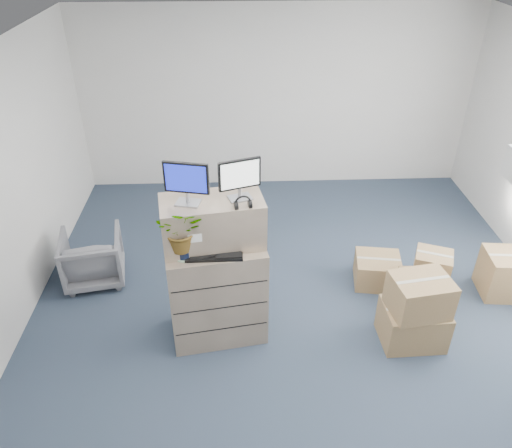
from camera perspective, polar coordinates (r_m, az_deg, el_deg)
The scene contains 16 objects.
ground at distance 5.58m, azimuth 4.92°, elevation -12.03°, with size 7.00×7.00×0.00m, color #222C3D.
wall_back at distance 7.87m, azimuth 2.39°, elevation 14.02°, with size 6.00×0.02×2.80m, color silver.
filing_cabinet_lower at distance 5.20m, azimuth -4.49°, elevation -7.59°, with size 0.96×0.59×1.12m, color #826E59.
filing_cabinet_upper at distance 4.76m, azimuth -4.98°, elevation 0.23°, with size 0.96×0.48×0.48m, color #826E59.
monitor_left at distance 4.50m, azimuth -7.97°, elevation 4.88°, with size 0.41×0.20×0.41m.
monitor_right at distance 4.54m, azimuth -1.88°, elevation 5.36°, with size 0.39×0.21×0.40m.
headphones at distance 4.49m, azimuth -1.49°, elevation 2.41°, with size 0.16×0.16×0.02m, color black.
keyboard at distance 4.72m, azimuth -4.81°, elevation -3.43°, with size 0.54×0.22×0.03m, color black.
mouse at distance 4.80m, azimuth -0.55°, elevation -2.52°, with size 0.11×0.07×0.04m, color silver.
water_bottle at distance 4.81m, azimuth -4.16°, elevation -0.75°, with size 0.08×0.08×0.29m, color gray.
phone_dock at distance 4.85m, azimuth -5.53°, elevation -1.96°, with size 0.07×0.06×0.13m.
external_drive at distance 4.99m, azimuth -1.16°, elevation -0.84°, with size 0.22×0.16×0.07m, color black.
tissue_box at distance 4.93m, azimuth -1.18°, elevation -0.22°, with size 0.24×0.12×0.09m, color #3972C3.
potted_plant at distance 4.60m, azimuth -8.44°, elevation -1.16°, with size 0.46×0.50×0.44m.
office_chair at distance 6.33m, azimuth -18.20°, elevation -3.43°, with size 0.69×0.64×0.71m, color slate.
cardboard_boxes at distance 5.98m, azimuth 20.64°, elevation -6.87°, with size 2.25×1.54×0.84m.
Camera 1 is at (-0.64, -3.93, 3.91)m, focal length 35.00 mm.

